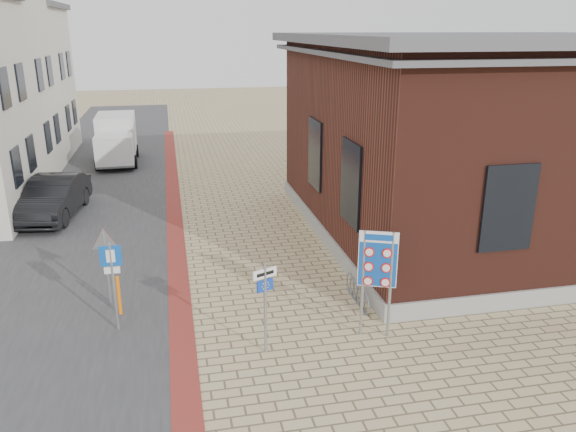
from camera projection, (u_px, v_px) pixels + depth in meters
name	position (u px, v px, depth m)	size (l,w,h in m)	color
ground	(275.00, 358.00, 12.48)	(120.00, 120.00, 0.00)	tan
road_strip	(93.00, 191.00, 25.30)	(7.00, 60.00, 0.02)	#38383A
curb_strip	(175.00, 221.00, 21.35)	(0.60, 40.00, 0.02)	maroon
brick_building	(489.00, 133.00, 19.63)	(13.00, 13.00, 6.80)	gray
townhouse_far	(1.00, 81.00, 31.24)	(7.40, 6.40, 8.30)	beige
bike_rack	(357.00, 293.00, 14.96)	(0.08, 1.80, 0.60)	slate
sedan	(54.00, 197.00, 21.61)	(1.66, 4.76, 1.57)	black
box_truck	(116.00, 139.00, 30.15)	(2.16, 4.89, 2.54)	slate
border_sign	(378.00, 262.00, 12.83)	(0.85, 0.38, 2.63)	gray
essen_sign	(265.00, 295.00, 12.27)	(0.56, 0.27, 2.18)	gray
parking_sign	(112.00, 272.00, 13.16)	(0.50, 0.07, 2.27)	gray
yield_sign	(105.00, 248.00, 14.47)	(0.75, 0.16, 2.10)	gray
bollard	(119.00, 296.00, 14.21)	(0.10, 0.10, 1.06)	orange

